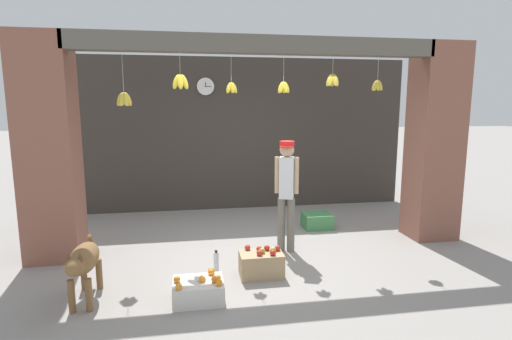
{
  "coord_description": "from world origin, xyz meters",
  "views": [
    {
      "loc": [
        -0.96,
        -5.38,
        2.11
      ],
      "look_at": [
        0.0,
        0.39,
        1.15
      ],
      "focal_mm": 28.0,
      "sensor_mm": 36.0,
      "label": 1
    }
  ],
  "objects_px": {
    "water_bottle": "(216,262)",
    "wall_clock": "(206,86)",
    "fruit_crate_apples": "(261,264)",
    "dog": "(83,261)",
    "shopkeeper": "(287,188)",
    "fruit_crate_oranges": "(199,290)",
    "produce_box_green": "(317,221)"
  },
  "relations": [
    {
      "from": "water_bottle",
      "to": "wall_clock",
      "type": "height_order",
      "value": "wall_clock"
    },
    {
      "from": "fruit_crate_apples",
      "to": "water_bottle",
      "type": "relative_size",
      "value": 1.81
    },
    {
      "from": "dog",
      "to": "shopkeeper",
      "type": "height_order",
      "value": "shopkeeper"
    },
    {
      "from": "fruit_crate_apples",
      "to": "wall_clock",
      "type": "bearing_deg",
      "value": 98.69
    },
    {
      "from": "shopkeeper",
      "to": "fruit_crate_oranges",
      "type": "height_order",
      "value": "shopkeeper"
    },
    {
      "from": "shopkeeper",
      "to": "fruit_crate_apples",
      "type": "relative_size",
      "value": 3.02
    },
    {
      "from": "water_bottle",
      "to": "dog",
      "type": "bearing_deg",
      "value": -159.74
    },
    {
      "from": "shopkeeper",
      "to": "dog",
      "type": "bearing_deg",
      "value": 43.6
    },
    {
      "from": "shopkeeper",
      "to": "fruit_crate_apples",
      "type": "bearing_deg",
      "value": 76.58
    },
    {
      "from": "shopkeeper",
      "to": "produce_box_green",
      "type": "height_order",
      "value": "shopkeeper"
    },
    {
      "from": "dog",
      "to": "water_bottle",
      "type": "xyz_separation_m",
      "value": [
        1.45,
        0.53,
        -0.32
      ]
    },
    {
      "from": "fruit_crate_apples",
      "to": "water_bottle",
      "type": "distance_m",
      "value": 0.58
    },
    {
      "from": "produce_box_green",
      "to": "water_bottle",
      "type": "bearing_deg",
      "value": -139.28
    },
    {
      "from": "fruit_crate_oranges",
      "to": "wall_clock",
      "type": "bearing_deg",
      "value": 85.82
    },
    {
      "from": "water_bottle",
      "to": "fruit_crate_apples",
      "type": "bearing_deg",
      "value": -19.11
    },
    {
      "from": "shopkeeper",
      "to": "water_bottle",
      "type": "bearing_deg",
      "value": 48.78
    },
    {
      "from": "shopkeeper",
      "to": "wall_clock",
      "type": "relative_size",
      "value": 4.53
    },
    {
      "from": "dog",
      "to": "produce_box_green",
      "type": "xyz_separation_m",
      "value": [
        3.29,
        2.12,
        -0.33
      ]
    },
    {
      "from": "fruit_crate_apples",
      "to": "produce_box_green",
      "type": "relative_size",
      "value": 1.12
    },
    {
      "from": "fruit_crate_oranges",
      "to": "fruit_crate_apples",
      "type": "bearing_deg",
      "value": 33.33
    },
    {
      "from": "dog",
      "to": "water_bottle",
      "type": "distance_m",
      "value": 1.57
    },
    {
      "from": "fruit_crate_oranges",
      "to": "wall_clock",
      "type": "distance_m",
      "value": 4.5
    },
    {
      "from": "produce_box_green",
      "to": "water_bottle",
      "type": "distance_m",
      "value": 2.44
    },
    {
      "from": "shopkeeper",
      "to": "fruit_crate_apples",
      "type": "height_order",
      "value": "shopkeeper"
    },
    {
      "from": "dog",
      "to": "water_bottle",
      "type": "relative_size",
      "value": 3.42
    },
    {
      "from": "dog",
      "to": "fruit_crate_oranges",
      "type": "xyz_separation_m",
      "value": [
        1.21,
        -0.17,
        -0.34
      ]
    },
    {
      "from": "fruit_crate_apples",
      "to": "produce_box_green",
      "type": "height_order",
      "value": "fruit_crate_apples"
    },
    {
      "from": "produce_box_green",
      "to": "water_bottle",
      "type": "relative_size",
      "value": 1.62
    },
    {
      "from": "fruit_crate_oranges",
      "to": "produce_box_green",
      "type": "xyz_separation_m",
      "value": [
        2.09,
        2.3,
        0.01
      ]
    },
    {
      "from": "dog",
      "to": "wall_clock",
      "type": "xyz_separation_m",
      "value": [
        1.49,
        3.66,
        2.0
      ]
    },
    {
      "from": "fruit_crate_apples",
      "to": "wall_clock",
      "type": "height_order",
      "value": "wall_clock"
    },
    {
      "from": "fruit_crate_apples",
      "to": "water_bottle",
      "type": "height_order",
      "value": "fruit_crate_apples"
    }
  ]
}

